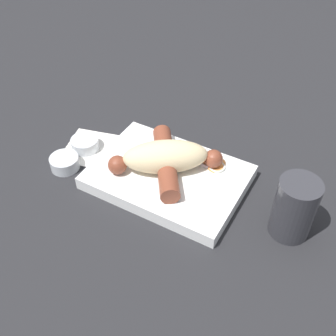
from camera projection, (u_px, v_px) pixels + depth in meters
The scene contains 9 objects.
ground_plane at pixel (168, 182), 0.75m from camera, with size 3.00×3.00×0.00m, color #232326.
food_tray at pixel (168, 177), 0.75m from camera, with size 0.26×0.19×0.02m.
bread_roll at pixel (165, 156), 0.73m from camera, with size 0.16×0.14×0.06m.
sausage at pixel (166, 162), 0.73m from camera, with size 0.17×0.16×0.03m.
pickled_veggies at pixel (212, 162), 0.75m from camera, with size 0.06×0.06×0.01m.
napkin at pixel (92, 148), 0.82m from camera, with size 0.12×0.12×0.00m.
condiment_cup_near at pixel (85, 144), 0.81m from camera, with size 0.05×0.05×0.02m.
condiment_cup_far at pixel (65, 163), 0.77m from camera, with size 0.05×0.05×0.02m.
drink_glass at pixel (294, 208), 0.64m from camera, with size 0.06×0.06×0.10m.
Camera 1 is at (0.26, -0.46, 0.54)m, focal length 45.00 mm.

